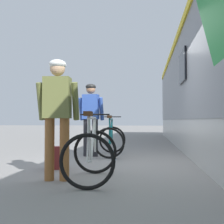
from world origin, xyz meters
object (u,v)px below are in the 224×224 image
object	(u,v)px
cyclist_near_in_blue	(91,113)
bicycle_near_teal	(111,139)
cyclist_far_in_olive	(57,108)
backpack_on_platform	(56,158)
bicycle_far_white	(92,153)
water_bottle_near_the_bikes	(114,155)

from	to	relation	value
cyclist_near_in_blue	bicycle_near_teal	bearing A→B (deg)	19.64
cyclist_far_in_olive	backpack_on_platform	bearing A→B (deg)	110.82
cyclist_far_in_olive	backpack_on_platform	world-z (taller)	cyclist_far_in_olive
cyclist_near_in_blue	bicycle_far_white	xyz separation A→B (m)	(0.57, -2.55, -0.65)
cyclist_near_in_blue	bicycle_far_white	world-z (taller)	cyclist_near_in_blue
bicycle_far_white	bicycle_near_teal	bearing A→B (deg)	92.03
cyclist_far_in_olive	water_bottle_near_the_bikes	bearing A→B (deg)	74.34
cyclist_near_in_blue	bicycle_near_teal	size ratio (longest dim) A/B	1.58
backpack_on_platform	cyclist_far_in_olive	bearing A→B (deg)	-85.05
bicycle_far_white	backpack_on_platform	size ratio (longest dim) A/B	2.84
cyclist_near_in_blue	cyclist_far_in_olive	xyz separation A→B (m)	(0.06, -2.58, 0.00)
cyclist_near_in_blue	cyclist_far_in_olive	world-z (taller)	same
water_bottle_near_the_bikes	backpack_on_platform	bearing A→B (deg)	-126.66
bicycle_far_white	cyclist_far_in_olive	bearing A→B (deg)	-176.31
bicycle_near_teal	water_bottle_near_the_bikes	world-z (taller)	bicycle_near_teal
backpack_on_platform	bicycle_far_white	bearing A→B (deg)	-60.42
bicycle_near_teal	backpack_on_platform	bearing A→B (deg)	-111.10
cyclist_near_in_blue	backpack_on_platform	bearing A→B (deg)	-98.64
backpack_on_platform	bicycle_near_teal	bearing A→B (deg)	53.04
cyclist_far_in_olive	bicycle_near_teal	size ratio (longest dim) A/B	1.58
cyclist_far_in_olive	backpack_on_platform	distance (m)	1.25
bicycle_far_white	cyclist_near_in_blue	bearing A→B (deg)	102.52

